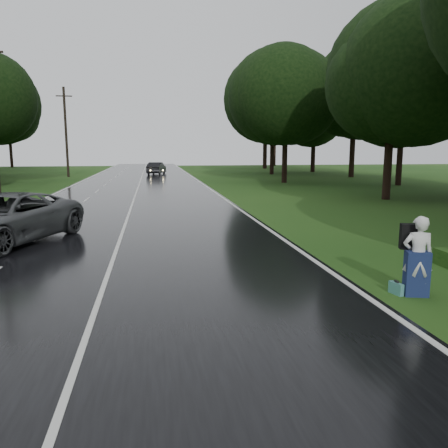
{
  "coord_description": "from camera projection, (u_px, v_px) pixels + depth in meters",
  "views": [
    {
      "loc": [
        1.21,
        -9.56,
        3.25
      ],
      "look_at": [
        3.23,
        3.1,
        1.1
      ],
      "focal_mm": 35.94,
      "sensor_mm": 36.0,
      "label": 1
    }
  ],
  "objects": [
    {
      "name": "utility_pole_mid",
      "position": [
        0.0,
        200.0,
        28.69
      ],
      "size": [
        1.8,
        0.28,
        10.1
      ],
      "primitive_type": null,
      "color": "black",
      "rests_on": "ground"
    },
    {
      "name": "road",
      "position": [
        134.0,
        199.0,
        29.14
      ],
      "size": [
        12.0,
        140.0,
        0.04
      ],
      "primitive_type": "cube",
      "color": "black",
      "rests_on": "ground"
    },
    {
      "name": "ground",
      "position": [
        99.0,
        302.0,
        9.66
      ],
      "size": [
        160.0,
        160.0,
        0.0
      ],
      "primitive_type": "plane",
      "color": "#254A15",
      "rests_on": "ground"
    },
    {
      "name": "hitchhiker",
      "position": [
        417.0,
        259.0,
        9.95
      ],
      "size": [
        0.75,
        0.71,
        1.81
      ],
      "color": "silver",
      "rests_on": "ground"
    },
    {
      "name": "tree_right_f",
      "position": [
        272.0,
        174.0,
        58.02
      ],
      "size": [
        10.22,
        10.22,
        15.97
      ],
      "primitive_type": null,
      "color": "black",
      "rests_on": "ground"
    },
    {
      "name": "lane_center",
      "position": [
        134.0,
        199.0,
        29.13
      ],
      "size": [
        0.12,
        140.0,
        0.01
      ],
      "primitive_type": "cube",
      "color": "silver",
      "rests_on": "road"
    },
    {
      "name": "grey_car",
      "position": [
        4.0,
        219.0,
        15.36
      ],
      "size": [
        4.98,
        6.77,
        1.71
      ],
      "primitive_type": "imported",
      "rotation": [
        0.0,
        0.0,
        5.89
      ],
      "color": "#494C4E",
      "rests_on": "road"
    },
    {
      "name": "tree_right_d",
      "position": [
        386.0,
        199.0,
        29.24
      ],
      "size": [
        8.62,
        8.62,
        13.47
      ],
      "primitive_type": null,
      "color": "black",
      "rests_on": "ground"
    },
    {
      "name": "tree_right_e",
      "position": [
        284.0,
        183.0,
        43.64
      ],
      "size": [
        9.05,
        9.05,
        14.15
      ],
      "primitive_type": null,
      "color": "black",
      "rests_on": "ground"
    },
    {
      "name": "utility_pole_far",
      "position": [
        69.0,
        177.0,
        52.52
      ],
      "size": [
        1.8,
        0.28,
        10.22
      ],
      "primitive_type": null,
      "color": "black",
      "rests_on": "ground"
    },
    {
      "name": "suitcase",
      "position": [
        396.0,
        288.0,
        10.13
      ],
      "size": [
        0.19,
        0.4,
        0.27
      ],
      "primitive_type": "cube",
      "rotation": [
        0.0,
        0.0,
        0.22
      ],
      "color": "teal",
      "rests_on": "ground"
    },
    {
      "name": "far_car",
      "position": [
        157.0,
        168.0,
        57.3
      ],
      "size": [
        2.61,
        4.88,
        1.53
      ],
      "primitive_type": "imported",
      "rotation": [
        0.0,
        0.0,
        2.92
      ],
      "color": "black",
      "rests_on": "road"
    }
  ]
}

